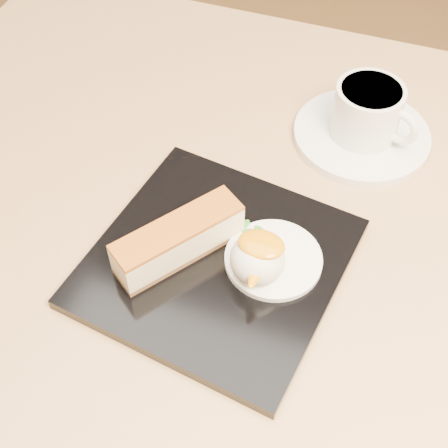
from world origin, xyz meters
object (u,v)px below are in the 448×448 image
at_px(table, 199,327).
at_px(ice_cream_scoop, 257,259).
at_px(saucer, 361,135).
at_px(coffee_cup, 369,111).
at_px(cheesecake, 178,240).
at_px(dessert_plate, 217,263).

relative_size(table, ice_cream_scoop, 16.27).
distance_m(saucer, coffee_cup, 0.04).
bearing_deg(cheesecake, saucer, 5.69).
height_order(ice_cream_scoop, saucer, ice_cream_scoop).
bearing_deg(coffee_cup, table, -101.66).
relative_size(cheesecake, ice_cream_scoop, 2.45).
bearing_deg(dessert_plate, cheesecake, -171.87).
bearing_deg(dessert_plate, table, 154.92).
height_order(cheesecake, saucer, cheesecake).
distance_m(table, coffee_cup, 0.31).
height_order(table, cheesecake, cheesecake).
height_order(dessert_plate, ice_cream_scoop, ice_cream_scoop).
distance_m(table, cheesecake, 0.19).
bearing_deg(cheesecake, coffee_cup, 5.28).
height_order(table, dessert_plate, dessert_plate).
distance_m(table, saucer, 0.29).
bearing_deg(coffee_cup, ice_cream_scoop, -84.18).
relative_size(cheesecake, saucer, 0.80).
bearing_deg(dessert_plate, ice_cream_scoop, -7.13).
bearing_deg(saucer, ice_cream_scoop, -103.21).
xyz_separation_m(table, saucer, (0.12, 0.20, 0.16)).
distance_m(cheesecake, saucer, 0.26).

